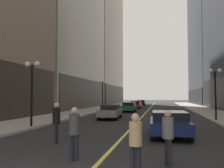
# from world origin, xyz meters

# --- Properties ---
(ground_plane) EXTENTS (200.00, 200.00, 0.00)m
(ground_plane) POSITION_xyz_m (0.00, 35.00, 0.00)
(ground_plane) COLOR #262628
(sidewalk_left) EXTENTS (4.50, 78.00, 0.15)m
(sidewalk_left) POSITION_xyz_m (-8.25, 35.00, 0.07)
(sidewalk_left) COLOR #9E9991
(sidewalk_left) RESTS_ON ground
(sidewalk_right) EXTENTS (4.50, 78.00, 0.15)m
(sidewalk_right) POSITION_xyz_m (8.25, 35.00, 0.07)
(sidewalk_right) COLOR #9E9991
(sidewalk_right) RESTS_ON ground
(lane_centre_stripe) EXTENTS (0.16, 70.00, 0.01)m
(lane_centre_stripe) POSITION_xyz_m (0.00, 35.00, 0.00)
(lane_centre_stripe) COLOR #E5D64C
(lane_centre_stripe) RESTS_ON ground
(building_left_far) EXTENTS (11.95, 26.00, 60.18)m
(building_left_far) POSITION_xyz_m (-16.38, 60.00, 30.00)
(building_left_far) COLOR gray
(building_left_far) RESTS_ON ground
(building_right_far) EXTENTS (14.79, 26.00, 32.71)m
(building_right_far) POSITION_xyz_m (17.79, 60.00, 16.30)
(building_right_far) COLOR #4C515B
(building_right_far) RESTS_ON ground
(car_navy) EXTENTS (2.09, 4.12, 1.32)m
(car_navy) POSITION_xyz_m (2.36, 8.81, 0.72)
(car_navy) COLOR #141E4C
(car_navy) RESTS_ON ground
(car_grey) EXTENTS (1.87, 4.26, 1.32)m
(car_grey) POSITION_xyz_m (-2.69, 17.47, 0.72)
(car_grey) COLOR slate
(car_grey) RESTS_ON ground
(car_green) EXTENTS (1.89, 4.35, 1.32)m
(car_green) POSITION_xyz_m (-2.32, 27.52, 0.72)
(car_green) COLOR #196038
(car_green) RESTS_ON ground
(car_red) EXTENTS (1.84, 4.23, 1.32)m
(car_red) POSITION_xyz_m (-2.40, 37.08, 0.72)
(car_red) COLOR #B21919
(car_red) RESTS_ON ground
(car_black) EXTENTS (2.00, 4.32, 1.32)m
(car_black) POSITION_xyz_m (-2.40, 47.44, 0.72)
(car_black) COLOR black
(car_black) RESTS_ON ground
(pedestrian_in_black_coat) EXTENTS (0.38, 0.38, 1.83)m
(pedestrian_in_black_coat) POSITION_xyz_m (-2.63, 5.90, 1.07)
(pedestrian_in_black_coat) COLOR black
(pedestrian_in_black_coat) RESTS_ON ground
(pedestrian_with_orange_bag) EXTENTS (0.41, 0.41, 1.75)m
(pedestrian_with_orange_bag) POSITION_xyz_m (-0.85, 3.50, 1.02)
(pedestrian_with_orange_bag) COLOR black
(pedestrian_with_orange_bag) RESTS_ON ground
(pedestrian_in_grey_suit) EXTENTS (0.45, 0.45, 1.68)m
(pedestrian_in_grey_suit) POSITION_xyz_m (2.15, 3.61, 0.98)
(pedestrian_in_grey_suit) COLOR black
(pedestrian_in_grey_suit) RESTS_ON ground
(pedestrian_in_tan_trench) EXTENTS (0.34, 0.34, 1.65)m
(pedestrian_in_tan_trench) POSITION_xyz_m (1.28, 2.42, 0.96)
(pedestrian_in_tan_trench) COLOR black
(pedestrian_in_tan_trench) RESTS_ON ground
(street_lamp_left_near) EXTENTS (1.06, 0.36, 4.43)m
(street_lamp_left_near) POSITION_xyz_m (-6.40, 10.10, 3.26)
(street_lamp_left_near) COLOR black
(street_lamp_left_near) RESTS_ON ground
(street_lamp_left_far) EXTENTS (1.06, 0.36, 4.43)m
(street_lamp_left_far) POSITION_xyz_m (-6.40, 28.98, 3.26)
(street_lamp_left_far) COLOR black
(street_lamp_left_far) RESTS_ON ground
(street_lamp_right_mid) EXTENTS (1.06, 0.36, 4.43)m
(street_lamp_right_mid) POSITION_xyz_m (6.40, 16.90, 3.26)
(street_lamp_right_mid) COLOR black
(street_lamp_right_mid) RESTS_ON ground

